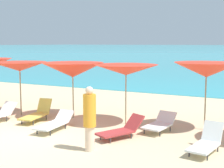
{
  "coord_description": "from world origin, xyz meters",
  "views": [
    {
      "loc": [
        6.92,
        -7.49,
        2.78
      ],
      "look_at": [
        0.88,
        3.74,
        1.2
      ],
      "focal_mm": 53.21,
      "sensor_mm": 36.0,
      "label": 1
    }
  ],
  "objects_px": {
    "umbrella_3": "(73,70)",
    "lounge_chair_5": "(206,142)",
    "lounge_chair_7": "(160,124)",
    "umbrella_2": "(20,67)",
    "beachgoer_1": "(90,117)",
    "umbrella_5": "(206,70)",
    "umbrella_4": "(126,70)",
    "lounge_chair_3": "(37,113)",
    "lounge_chair_8": "(55,123)",
    "lounge_chair_6": "(121,129)"
  },
  "relations": [
    {
      "from": "lounge_chair_8",
      "to": "beachgoer_1",
      "type": "bearing_deg",
      "value": -35.29
    },
    {
      "from": "umbrella_4",
      "to": "lounge_chair_6",
      "type": "distance_m",
      "value": 2.35
    },
    {
      "from": "umbrella_3",
      "to": "lounge_chair_3",
      "type": "xyz_separation_m",
      "value": [
        -0.87,
        -1.03,
        -1.52
      ]
    },
    {
      "from": "umbrella_5",
      "to": "umbrella_4",
      "type": "bearing_deg",
      "value": -168.23
    },
    {
      "from": "umbrella_5",
      "to": "beachgoer_1",
      "type": "distance_m",
      "value": 4.27
    },
    {
      "from": "umbrella_3",
      "to": "lounge_chair_3",
      "type": "distance_m",
      "value": 2.03
    },
    {
      "from": "lounge_chair_8",
      "to": "beachgoer_1",
      "type": "distance_m",
      "value": 2.49
    },
    {
      "from": "lounge_chair_6",
      "to": "lounge_chair_7",
      "type": "relative_size",
      "value": 1.12
    },
    {
      "from": "umbrella_3",
      "to": "lounge_chair_3",
      "type": "bearing_deg",
      "value": -130.13
    },
    {
      "from": "umbrella_2",
      "to": "lounge_chair_8",
      "type": "bearing_deg",
      "value": -25.13
    },
    {
      "from": "umbrella_2",
      "to": "lounge_chair_8",
      "type": "height_order",
      "value": "umbrella_2"
    },
    {
      "from": "umbrella_2",
      "to": "umbrella_5",
      "type": "distance_m",
      "value": 6.9
    },
    {
      "from": "lounge_chair_3",
      "to": "lounge_chair_6",
      "type": "distance_m",
      "value": 3.68
    },
    {
      "from": "lounge_chair_7",
      "to": "lounge_chair_3",
      "type": "bearing_deg",
      "value": -164.13
    },
    {
      "from": "umbrella_4",
      "to": "lounge_chair_5",
      "type": "distance_m",
      "value": 3.9
    },
    {
      "from": "umbrella_3",
      "to": "lounge_chair_5",
      "type": "relative_size",
      "value": 1.63
    },
    {
      "from": "umbrella_4",
      "to": "umbrella_2",
      "type": "bearing_deg",
      "value": -172.08
    },
    {
      "from": "lounge_chair_7",
      "to": "beachgoer_1",
      "type": "height_order",
      "value": "beachgoer_1"
    },
    {
      "from": "umbrella_4",
      "to": "umbrella_3",
      "type": "bearing_deg",
      "value": -178.65
    },
    {
      "from": "umbrella_2",
      "to": "lounge_chair_5",
      "type": "relative_size",
      "value": 1.52
    },
    {
      "from": "umbrella_2",
      "to": "umbrella_5",
      "type": "height_order",
      "value": "umbrella_5"
    },
    {
      "from": "lounge_chair_5",
      "to": "beachgoer_1",
      "type": "relative_size",
      "value": 0.84
    },
    {
      "from": "umbrella_2",
      "to": "lounge_chair_6",
      "type": "bearing_deg",
      "value": -11.52
    },
    {
      "from": "beachgoer_1",
      "to": "umbrella_4",
      "type": "bearing_deg",
      "value": 140.53
    },
    {
      "from": "beachgoer_1",
      "to": "lounge_chair_3",
      "type": "bearing_deg",
      "value": -166.83
    },
    {
      "from": "umbrella_5",
      "to": "lounge_chair_5",
      "type": "height_order",
      "value": "umbrella_5"
    },
    {
      "from": "umbrella_4",
      "to": "lounge_chair_7",
      "type": "height_order",
      "value": "umbrella_4"
    },
    {
      "from": "lounge_chair_5",
      "to": "umbrella_2",
      "type": "bearing_deg",
      "value": 178.5
    },
    {
      "from": "lounge_chair_3",
      "to": "lounge_chair_5",
      "type": "height_order",
      "value": "lounge_chair_3"
    },
    {
      "from": "umbrella_3",
      "to": "umbrella_4",
      "type": "height_order",
      "value": "umbrella_3"
    },
    {
      "from": "umbrella_2",
      "to": "lounge_chair_5",
      "type": "height_order",
      "value": "umbrella_2"
    },
    {
      "from": "lounge_chair_3",
      "to": "lounge_chair_8",
      "type": "height_order",
      "value": "lounge_chair_3"
    },
    {
      "from": "umbrella_2",
      "to": "umbrella_5",
      "type": "xyz_separation_m",
      "value": [
        6.81,
        1.12,
        0.05
      ]
    },
    {
      "from": "beachgoer_1",
      "to": "umbrella_5",
      "type": "bearing_deg",
      "value": 101.33
    },
    {
      "from": "umbrella_2",
      "to": "lounge_chair_3",
      "type": "bearing_deg",
      "value": -21.8
    },
    {
      "from": "umbrella_5",
      "to": "lounge_chair_5",
      "type": "bearing_deg",
      "value": -76.17
    },
    {
      "from": "umbrella_5",
      "to": "lounge_chair_8",
      "type": "height_order",
      "value": "umbrella_5"
    },
    {
      "from": "beachgoer_1",
      "to": "umbrella_2",
      "type": "bearing_deg",
      "value": -164.96
    },
    {
      "from": "lounge_chair_7",
      "to": "umbrella_5",
      "type": "bearing_deg",
      "value": 43.65
    },
    {
      "from": "lounge_chair_3",
      "to": "lounge_chair_7",
      "type": "bearing_deg",
      "value": -0.77
    },
    {
      "from": "umbrella_3",
      "to": "lounge_chair_7",
      "type": "bearing_deg",
      "value": -5.14
    },
    {
      "from": "umbrella_5",
      "to": "beachgoer_1",
      "type": "relative_size",
      "value": 1.33
    },
    {
      "from": "beachgoer_1",
      "to": "lounge_chair_7",
      "type": "bearing_deg",
      "value": 112.84
    },
    {
      "from": "lounge_chair_5",
      "to": "lounge_chair_7",
      "type": "bearing_deg",
      "value": 149.65
    },
    {
      "from": "lounge_chair_5",
      "to": "lounge_chair_3",
      "type": "bearing_deg",
      "value": -178.73
    },
    {
      "from": "beachgoer_1",
      "to": "lounge_chair_5",
      "type": "bearing_deg",
      "value": 68.16
    },
    {
      "from": "lounge_chair_7",
      "to": "umbrella_3",
      "type": "bearing_deg",
      "value": -178.47
    },
    {
      "from": "umbrella_4",
      "to": "lounge_chair_7",
      "type": "relative_size",
      "value": 1.65
    },
    {
      "from": "lounge_chair_5",
      "to": "lounge_chair_8",
      "type": "distance_m",
      "value": 4.78
    },
    {
      "from": "umbrella_3",
      "to": "beachgoer_1",
      "type": "height_order",
      "value": "umbrella_3"
    }
  ]
}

